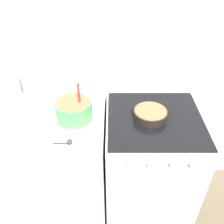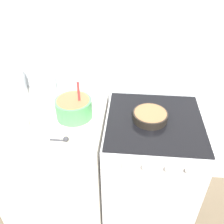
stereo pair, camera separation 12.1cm
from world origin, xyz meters
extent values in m
cube|color=silver|center=(0.00, 0.67, 1.20)|extent=(4.58, 0.05, 2.40)
cube|color=silver|center=(-0.39, 0.32, 0.46)|extent=(0.79, 0.65, 0.91)
cube|color=silver|center=(0.34, 0.32, 0.45)|extent=(0.66, 0.65, 0.90)
cube|color=black|center=(0.34, 0.32, 0.91)|extent=(0.63, 0.62, 0.01)
cylinder|color=white|center=(0.16, -0.01, 0.83)|extent=(0.04, 0.02, 0.04)
cylinder|color=white|center=(0.28, -0.01, 0.83)|extent=(0.04, 0.02, 0.04)
cylinder|color=white|center=(0.41, -0.01, 0.83)|extent=(0.04, 0.02, 0.04)
cylinder|color=white|center=(0.53, -0.01, 0.83)|extent=(0.04, 0.02, 0.04)
cylinder|color=#4CA559|center=(-0.19, 0.32, 0.98)|extent=(0.24, 0.24, 0.13)
cylinder|color=#8C603D|center=(-0.19, 0.32, 1.01)|extent=(0.21, 0.21, 0.07)
cylinder|color=red|center=(-0.15, 0.32, 1.06)|extent=(0.02, 0.02, 0.25)
cylinder|color=black|center=(0.31, 0.33, 0.94)|extent=(0.23, 0.23, 0.05)
cylinder|color=#8C603D|center=(0.31, 0.33, 0.95)|extent=(0.21, 0.21, 0.05)
cylinder|color=silver|center=(-0.67, 0.54, 1.01)|extent=(0.14, 0.14, 0.20)
cylinder|color=tan|center=(-0.67, 0.54, 0.97)|extent=(0.12, 0.12, 0.12)
cylinder|color=#B2B2B7|center=(-0.67, 0.54, 1.13)|extent=(0.12, 0.12, 0.02)
cylinder|color=silver|center=(-0.47, 0.54, 1.01)|extent=(0.18, 0.18, 0.20)
cylinder|color=red|center=(-0.47, 0.54, 0.97)|extent=(0.16, 0.16, 0.12)
cylinder|color=#B2B2B7|center=(-0.47, 0.54, 1.13)|extent=(0.16, 0.16, 0.02)
cylinder|color=silver|center=(-0.49, 0.16, 0.96)|extent=(0.08, 0.08, 0.10)
cube|color=beige|center=(-0.14, 0.17, 0.92)|extent=(0.26, 0.28, 0.01)
cylinder|color=#333338|center=(-0.25, 0.07, 0.92)|extent=(0.09, 0.01, 0.01)
sphere|color=#333338|center=(-0.19, 0.07, 0.93)|extent=(0.04, 0.04, 0.04)
camera|label=1|loc=(0.05, -0.99, 1.95)|focal=40.00mm
camera|label=2|loc=(0.17, -0.98, 1.95)|focal=40.00mm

